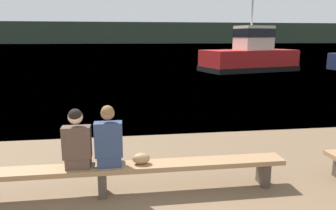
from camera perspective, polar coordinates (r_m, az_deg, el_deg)
name	(u,v)px	position (r m, az deg, el deg)	size (l,w,h in m)	color
water_surface	(120,44)	(128.32, -8.42, 10.51)	(240.00, 240.00, 0.00)	#386084
far_shoreline	(119,33)	(136.27, -8.47, 12.30)	(600.00, 12.00, 8.23)	#2D3D2D
bench_main	(102,171)	(5.53, -11.43, -11.28)	(6.16, 0.42, 0.50)	#8E6B47
person_left	(77,142)	(5.39, -15.56, -6.20)	(0.44, 0.41, 0.97)	#4C382D
person_right	(109,140)	(5.34, -10.30, -5.99)	(0.44, 0.40, 1.01)	navy
shopping_bag	(141,158)	(5.48, -4.68, -9.26)	(0.29, 0.20, 0.18)	#9E754C
tugboat_red	(250,57)	(26.01, 14.02, 8.16)	(7.78, 5.01, 6.15)	#A81919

